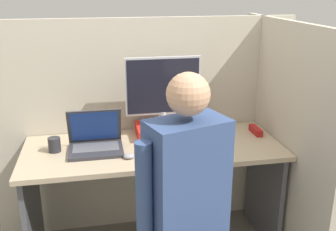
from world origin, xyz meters
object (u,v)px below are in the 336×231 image
laptop (96,142)px  pen_cup (54,145)px  paper_box (163,130)px  stapler (256,130)px  person (185,207)px  monitor (163,91)px  carrot_toy (186,158)px  coffee_mug (216,126)px

laptop → pen_cup: (-0.24, 0.02, -0.01)m
paper_box → stapler: paper_box is taller
stapler → person: person is taller
person → pen_cup: (-0.61, 0.83, -0.01)m
laptop → pen_cup: size_ratio=3.68×
monitor → laptop: 0.54m
laptop → carrot_toy: laptop is taller
monitor → stapler: bearing=-8.1°
paper_box → person: (-0.08, -0.97, 0.01)m
laptop → stapler: size_ratio=2.18×
laptop → paper_box: bearing=19.9°
stapler → carrot_toy: size_ratio=0.98×
laptop → carrot_toy: (0.50, -0.26, -0.03)m
monitor → laptop: size_ratio=1.51×
coffee_mug → pen_cup: (-1.04, -0.10, -0.01)m
carrot_toy → monitor: bearing=97.2°
pen_cup → monitor: bearing=11.5°
monitor → person: (-0.08, -0.98, -0.26)m
monitor → person: size_ratio=0.36×
monitor → carrot_toy: monitor is taller
stapler → pen_cup: bearing=-177.7°
laptop → coffee_mug: laptop is taller
laptop → stapler: bearing=4.1°
monitor → laptop: bearing=-159.8°
coffee_mug → paper_box: bearing=174.1°
monitor → carrot_toy: bearing=-82.8°
paper_box → person: 0.98m
stapler → pen_cup: 1.31m
person → coffee_mug: size_ratio=12.49×
carrot_toy → pen_cup: bearing=159.2°
carrot_toy → pen_cup: size_ratio=1.71×
paper_box → pen_cup: (-0.69, -0.14, 0.01)m
paper_box → monitor: 0.27m
carrot_toy → stapler: bearing=30.6°
coffee_mug → pen_cup: coffee_mug is taller
carrot_toy → coffee_mug: size_ratio=1.37×
paper_box → coffee_mug: bearing=-5.9°
carrot_toy → coffee_mug: (0.30, 0.38, 0.03)m
stapler → pen_cup: pen_cup is taller
laptop → carrot_toy: 0.56m
monitor → stapler: size_ratio=3.29×
laptop → coffee_mug: size_ratio=2.94×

